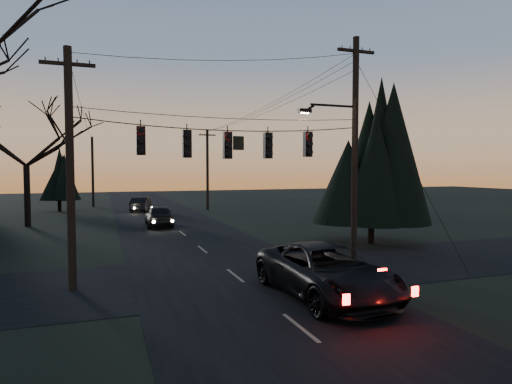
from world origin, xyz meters
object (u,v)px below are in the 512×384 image
object	(u,v)px
utility_pole_far_r	(208,210)
utility_pole_far_l	(93,207)
sedan_oncoming_a	(159,216)
sedan_oncoming_b	(141,204)
utility_pole_left	(73,290)
utility_pole_right	(353,266)
suv_near	(326,272)
evergreen_right	(372,159)

from	to	relation	value
utility_pole_far_r	utility_pole_far_l	world-z (taller)	utility_pole_far_r
sedan_oncoming_a	sedan_oncoming_b	distance (m)	12.14
utility_pole_left	utility_pole_right	bearing A→B (deg)	0.00
utility_pole_right	suv_near	bearing A→B (deg)	-132.85
utility_pole_far_r	evergreen_right	size ratio (longest dim) A/B	1.00
utility_pole_left	sedan_oncoming_b	size ratio (longest dim) A/B	1.91
utility_pole_left	suv_near	world-z (taller)	utility_pole_left
utility_pole_far_r	suv_near	distance (m)	31.97
evergreen_right	suv_near	distance (m)	11.96
utility_pole_far_l	sedan_oncoming_a	bearing A→B (deg)	-75.77
utility_pole_left	utility_pole_far_l	distance (m)	36.00
utility_pole_right	utility_pole_far_r	xyz separation A→B (m)	(0.00, 28.00, 0.00)
utility_pole_right	utility_pole_left	distance (m)	11.50
suv_near	sedan_oncoming_b	world-z (taller)	suv_near
sedan_oncoming_b	utility_pole_left	bearing A→B (deg)	94.80
sedan_oncoming_b	evergreen_right	bearing A→B (deg)	128.75
utility_pole_far_r	sedan_oncoming_b	xyz separation A→B (m)	(-6.80, 0.42, 0.73)
sedan_oncoming_a	suv_near	bearing A→B (deg)	100.99
utility_pole_left	evergreen_right	size ratio (longest dim) A/B	1.00
suv_near	sedan_oncoming_b	size ratio (longest dim) A/B	1.40
sedan_oncoming_a	utility_pole_right	bearing A→B (deg)	114.22
sedan_oncoming_a	sedan_oncoming_b	size ratio (longest dim) A/B	1.06
utility_pole_right	utility_pole_left	size ratio (longest dim) A/B	1.18
utility_pole_right	utility_pole_far_l	distance (m)	37.79
utility_pole_left	sedan_oncoming_b	xyz separation A→B (m)	(4.70, 28.42, 0.73)
utility_pole_far_l	utility_pole_right	bearing A→B (deg)	-72.28
utility_pole_right	sedan_oncoming_a	distance (m)	17.55
utility_pole_far_l	utility_pole_far_r	bearing A→B (deg)	-34.82
utility_pole_right	utility_pole_far_l	size ratio (longest dim) A/B	1.25
utility_pole_right	evergreen_right	size ratio (longest dim) A/B	1.17
evergreen_right	sedan_oncoming_b	world-z (taller)	evergreen_right
evergreen_right	sedan_oncoming_a	world-z (taller)	evergreen_right
utility_pole_far_l	suv_near	size ratio (longest dim) A/B	1.29
utility_pole_far_r	utility_pole_far_l	xyz separation A→B (m)	(-11.50, 8.00, 0.00)
evergreen_right	suv_near	bearing A→B (deg)	-132.28
suv_near	sedan_oncoming_b	bearing A→B (deg)	93.98
evergreen_right	sedan_oncoming_b	size ratio (longest dim) A/B	1.91
utility_pole_left	suv_near	xyz separation A→B (m)	(8.01, -3.77, 0.86)
evergreen_right	suv_near	world-z (taller)	evergreen_right
sedan_oncoming_b	suv_near	bearing A→B (deg)	110.06
evergreen_right	sedan_oncoming_a	bearing A→B (deg)	132.15
utility_pole_left	sedan_oncoming_a	xyz separation A→B (m)	(5.00, 16.28, 0.80)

